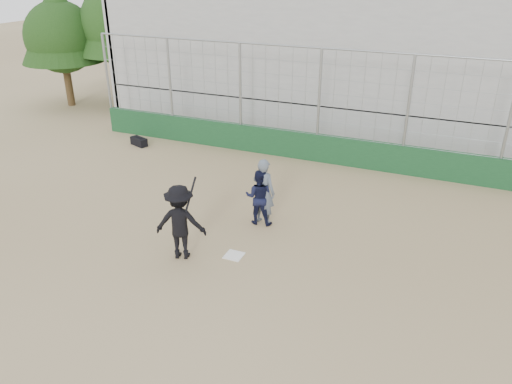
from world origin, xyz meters
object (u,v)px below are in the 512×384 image
at_px(batter_at_plate, 180,222).
at_px(catcher_crouched, 259,206).
at_px(umpire, 264,195).
at_px(equipment_bag, 139,142).

xyz_separation_m(batter_at_plate, catcher_crouched, (1.09, 2.29, -0.41)).
bearing_deg(umpire, batter_at_plate, 76.56).
xyz_separation_m(catcher_crouched, umpire, (0.10, 0.10, 0.31)).
distance_m(batter_at_plate, equipment_bag, 8.57).
height_order(batter_at_plate, umpire, batter_at_plate).
bearing_deg(batter_at_plate, umpire, 63.42).
bearing_deg(umpire, catcher_crouched, 56.87).
relative_size(batter_at_plate, umpire, 1.19).
height_order(catcher_crouched, umpire, umpire).
relative_size(umpire, equipment_bag, 2.12).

